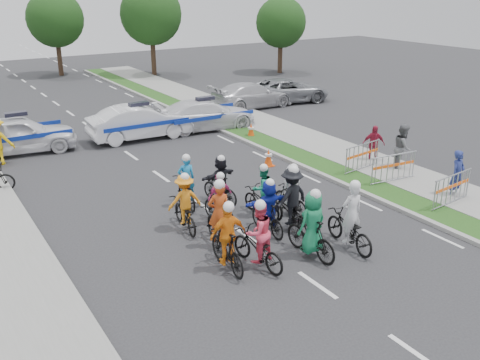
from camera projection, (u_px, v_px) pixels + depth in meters
ground at (317, 285)px, 12.85m from camera, size 90.00×90.00×0.00m
curb_right at (336, 181)px, 19.34m from camera, size 0.20×60.00×0.12m
grass_strip at (351, 178)px, 19.69m from camera, size 1.20×60.00×0.11m
sidewalk_right at (385, 169)px, 20.59m from camera, size 2.40×60.00×0.13m
rider_0 at (350, 225)px, 14.45m from camera, size 0.89×2.01×1.99m
rider_1 at (312, 231)px, 13.92m from camera, size 0.84×1.87×1.95m
rider_2 at (258, 242)px, 13.46m from camera, size 0.89×1.91×1.87m
rider_3 at (227, 243)px, 13.32m from camera, size 0.98×1.83×1.89m
rider_4 at (291, 205)px, 15.50m from camera, size 1.18×2.03×2.01m
rider_5 at (268, 210)px, 15.21m from camera, size 1.38×1.65×1.72m
rider_6 at (219, 224)px, 14.52m from camera, size 1.06×2.04×1.99m
rider_7 at (291, 194)px, 16.54m from camera, size 0.71×1.61×1.69m
rider_8 at (262, 196)px, 16.44m from camera, size 0.76×1.72×1.72m
rider_9 at (219, 203)px, 15.90m from camera, size 0.86×1.61×1.66m
rider_10 at (185, 207)px, 15.50m from camera, size 1.05×1.81×1.78m
rider_11 at (220, 183)px, 17.33m from camera, size 1.39×1.66×1.68m
rider_12 at (186, 189)px, 17.19m from camera, size 0.90×1.83×1.78m
police_car_0 at (18, 134)px, 22.48m from camera, size 4.90×2.56×1.59m
police_car_1 at (140, 122)px, 24.49m from camera, size 4.77×1.88×1.55m
police_car_2 at (206, 115)px, 26.10m from camera, size 5.22×2.66×1.45m
civilian_sedan at (252, 95)px, 30.54m from camera, size 4.98×2.07×1.44m
civilian_suv at (287, 90)px, 31.98m from camera, size 5.45×3.29×1.41m
spectator_0 at (457, 174)px, 17.75m from camera, size 0.64×0.46×1.65m
spectator_1 at (403, 148)px, 20.34m from camera, size 1.11×1.08×1.80m
spectator_2 at (373, 144)px, 21.27m from camera, size 0.95×0.81×1.52m
barrier_0 at (452, 191)px, 17.10m from camera, size 2.04×0.69×1.12m
barrier_1 at (393, 169)px, 19.04m from camera, size 2.04×0.70×1.12m
barrier_2 at (362, 158)px, 20.26m from camera, size 2.05×0.77×1.12m
cone_0 at (268, 158)px, 21.00m from camera, size 0.40×0.40×0.70m
cone_1 at (251, 130)px, 24.80m from camera, size 0.40×0.40×0.70m
tree_1 at (151, 14)px, 39.50m from camera, size 4.55×4.55×6.82m
tree_2 at (281, 23)px, 41.10m from camera, size 3.85×3.85×5.77m
tree_4 at (55, 19)px, 39.79m from camera, size 4.20×4.20×6.30m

